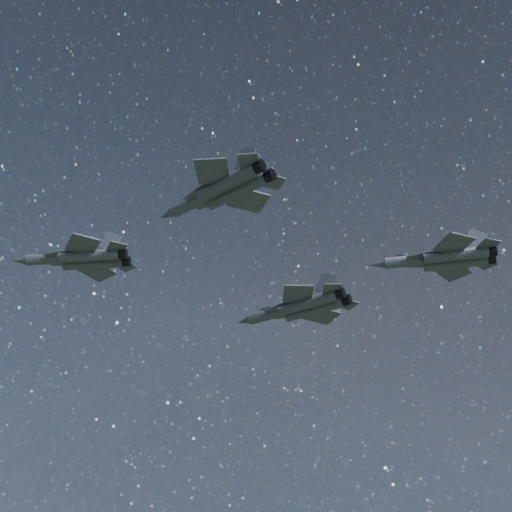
# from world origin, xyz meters

# --- Properties ---
(jet_lead) EXTENTS (15.81, 10.95, 3.97)m
(jet_lead) POSITION_xyz_m (-23.68, -3.30, 159.09)
(jet_lead) COLOR #3A3D48
(jet_left) EXTENTS (17.68, 11.98, 4.45)m
(jet_left) POSITION_xyz_m (0.69, 13.05, 157.65)
(jet_left) COLOR #3A3D48
(jet_right) EXTENTS (15.77, 10.43, 4.03)m
(jet_right) POSITION_xyz_m (-2.72, -12.09, 158.93)
(jet_right) COLOR #3A3D48
(jet_slot) EXTENTS (15.48, 10.96, 3.93)m
(jet_slot) POSITION_xyz_m (19.64, 4.86, 157.06)
(jet_slot) COLOR #3A3D48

